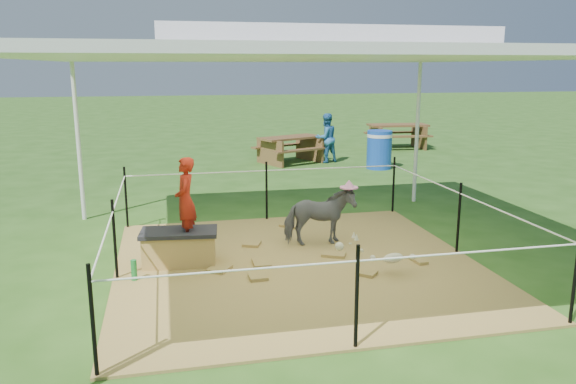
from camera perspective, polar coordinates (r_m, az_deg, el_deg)
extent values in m
plane|color=#2D5919|center=(7.33, 1.02, -7.51)|extent=(90.00, 90.00, 0.00)
cube|color=brown|center=(7.32, 1.02, -7.40)|extent=(4.60, 4.60, 0.03)
cylinder|color=silver|center=(9.87, -20.52, 4.71)|extent=(0.07, 0.07, 2.60)
cylinder|color=silver|center=(10.80, 12.97, 5.80)|extent=(0.07, 0.07, 2.60)
cube|color=white|center=(6.88, 1.11, 13.60)|extent=(6.30, 6.30, 0.08)
cube|color=white|center=(6.89, 1.11, 14.85)|extent=(3.30, 3.30, 0.22)
cylinder|color=black|center=(9.19, -16.13, -0.60)|extent=(0.04, 0.04, 1.00)
cylinder|color=black|center=(9.31, -2.19, 0.06)|extent=(0.04, 0.04, 1.00)
cylinder|color=black|center=(9.95, 10.67, 0.67)|extent=(0.04, 0.04, 1.00)
cylinder|color=black|center=(7.02, -17.19, -4.70)|extent=(0.04, 0.04, 1.00)
cylinder|color=black|center=(7.98, 16.96, -2.61)|extent=(0.04, 0.04, 1.00)
cylinder|color=black|center=(4.92, -19.22, -12.39)|extent=(0.04, 0.04, 1.00)
cylinder|color=black|center=(5.14, 7.00, -10.65)|extent=(0.04, 0.04, 1.00)
cylinder|color=black|center=(6.22, 27.14, -7.79)|extent=(0.04, 0.04, 1.00)
cylinder|color=white|center=(9.24, -2.21, 2.18)|extent=(4.50, 0.02, 0.02)
cylinder|color=white|center=(5.01, 7.10, -6.97)|extent=(4.50, 0.02, 0.02)
cylinder|color=white|center=(7.90, 17.12, -0.16)|extent=(0.02, 4.50, 0.02)
cylinder|color=white|center=(6.93, -17.38, -1.94)|extent=(0.02, 4.50, 0.02)
cube|color=#AA843E|center=(7.37, -10.96, -5.72)|extent=(0.95, 0.55, 0.40)
cube|color=black|center=(7.30, -11.04, -4.03)|extent=(1.01, 0.60, 0.05)
imported|color=#A91F10|center=(7.18, -10.41, -0.03)|extent=(0.30, 0.42, 1.09)
cylinder|color=#1C8033|center=(6.98, -15.37, -7.66)|extent=(0.08, 0.08, 0.25)
imported|color=#4D4D52|center=(7.96, 3.21, -2.53)|extent=(0.98, 0.45, 0.83)
cylinder|color=pink|center=(7.85, 3.25, 0.81)|extent=(0.26, 0.26, 0.12)
cylinder|color=blue|center=(14.33, 9.25, 4.27)|extent=(0.65, 0.65, 0.96)
cube|color=brown|center=(15.04, 0.22, 4.32)|extent=(2.04, 1.79, 0.70)
cube|color=brown|center=(18.08, 11.05, 5.58)|extent=(1.93, 1.47, 0.76)
imported|color=teal|center=(15.08, 3.89, 5.49)|extent=(0.76, 0.67, 1.31)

